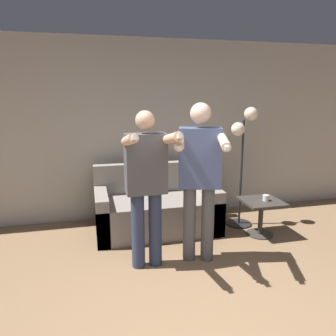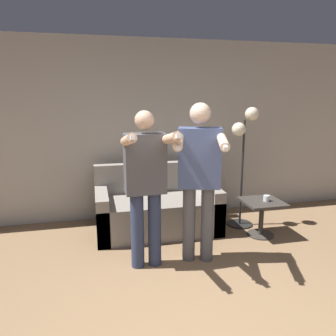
# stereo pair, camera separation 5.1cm
# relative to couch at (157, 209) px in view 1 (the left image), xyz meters

# --- Properties ---
(wall_back) EXTENTS (10.00, 0.05, 2.60)m
(wall_back) POSITION_rel_couch_xyz_m (-0.06, 0.62, 1.01)
(wall_back) COLOR #B7B2A8
(wall_back) RESTS_ON ground_plane
(couch) EXTENTS (1.63, 0.85, 0.88)m
(couch) POSITION_rel_couch_xyz_m (0.00, 0.00, 0.00)
(couch) COLOR gray
(couch) RESTS_ON ground_plane
(person_left) EXTENTS (0.50, 0.68, 1.67)m
(person_left) POSITION_rel_couch_xyz_m (-0.30, -0.95, 0.67)
(person_left) COLOR #2D3856
(person_left) RESTS_ON ground_plane
(person_right) EXTENTS (0.64, 0.77, 1.74)m
(person_right) POSITION_rel_couch_xyz_m (0.28, -0.94, 0.72)
(person_right) COLOR #56565B
(person_right) RESTS_ON ground_plane
(cat) EXTENTS (0.47, 0.14, 0.16)m
(cat) POSITION_rel_couch_xyz_m (-0.07, 0.32, 0.66)
(cat) COLOR tan
(cat) RESTS_ON couch
(floor_lamp) EXTENTS (0.37, 0.36, 1.66)m
(floor_lamp) POSITION_rel_couch_xyz_m (1.19, -0.10, 0.89)
(floor_lamp) COLOR black
(floor_lamp) RESTS_ON ground_plane
(side_table) EXTENTS (0.50, 0.50, 0.48)m
(side_table) POSITION_rel_couch_xyz_m (1.30, -0.49, 0.06)
(side_table) COLOR #38332D
(side_table) RESTS_ON ground_plane
(cup) EXTENTS (0.08, 0.08, 0.08)m
(cup) POSITION_rel_couch_xyz_m (1.34, -0.51, 0.22)
(cup) COLOR silver
(cup) RESTS_ON side_table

